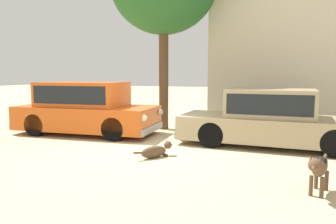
{
  "coord_description": "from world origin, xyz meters",
  "views": [
    {
      "loc": [
        2.91,
        -7.42,
        1.84
      ],
      "look_at": [
        0.35,
        0.2,
        0.9
      ],
      "focal_mm": 34.38,
      "sensor_mm": 36.0,
      "label": 1
    }
  ],
  "objects_px": {
    "stray_dog_spotted": "(156,151)",
    "parked_sedan_nearest": "(85,107)",
    "stray_dog_tan": "(319,167)",
    "parked_sedan_second": "(271,118)"
  },
  "relations": [
    {
      "from": "stray_dog_spotted",
      "to": "stray_dog_tan",
      "type": "height_order",
      "value": "stray_dog_tan"
    },
    {
      "from": "parked_sedan_nearest",
      "to": "stray_dog_spotted",
      "type": "relative_size",
      "value": 5.12
    },
    {
      "from": "stray_dog_spotted",
      "to": "parked_sedan_second",
      "type": "bearing_deg",
      "value": -13.22
    },
    {
      "from": "stray_dog_spotted",
      "to": "stray_dog_tan",
      "type": "bearing_deg",
      "value": -75.94
    },
    {
      "from": "parked_sedan_nearest",
      "to": "parked_sedan_second",
      "type": "distance_m",
      "value": 5.53
    },
    {
      "from": "parked_sedan_second",
      "to": "stray_dog_tan",
      "type": "distance_m",
      "value": 3.43
    },
    {
      "from": "parked_sedan_nearest",
      "to": "parked_sedan_second",
      "type": "relative_size",
      "value": 0.92
    },
    {
      "from": "parked_sedan_nearest",
      "to": "stray_dog_tan",
      "type": "bearing_deg",
      "value": -30.13
    },
    {
      "from": "parked_sedan_nearest",
      "to": "stray_dog_tan",
      "type": "xyz_separation_m",
      "value": [
        6.28,
        -3.35,
        -0.4
      ]
    },
    {
      "from": "stray_dog_spotted",
      "to": "parked_sedan_nearest",
      "type": "bearing_deg",
      "value": 93.03
    }
  ]
}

